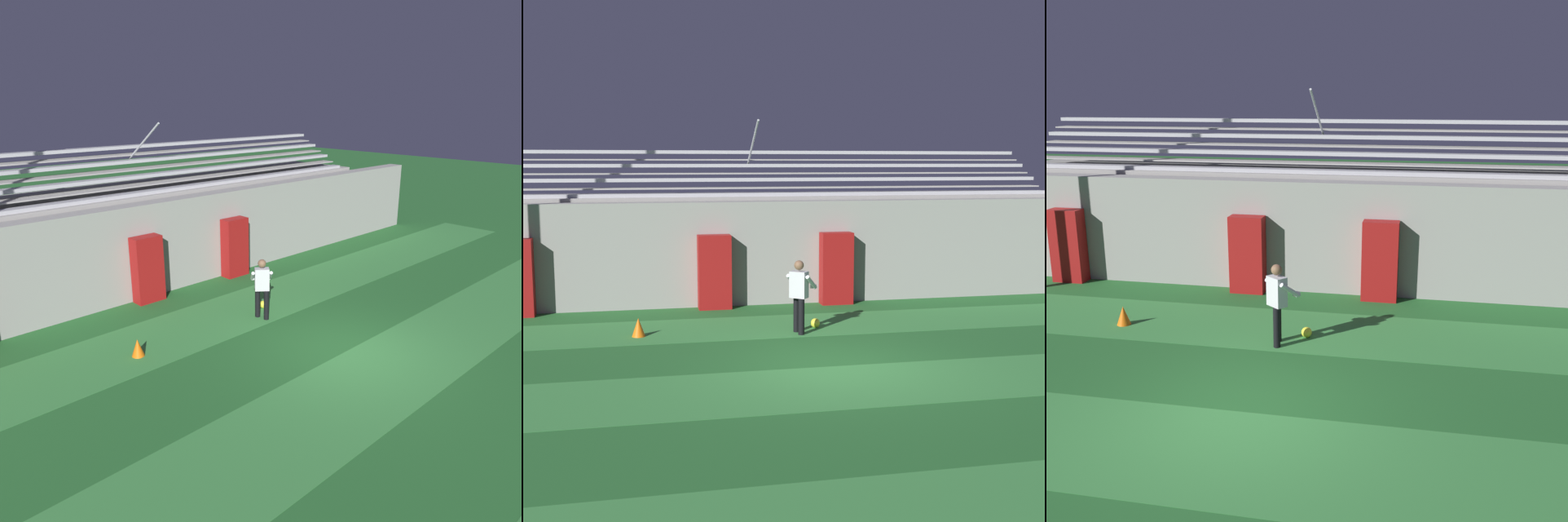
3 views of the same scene
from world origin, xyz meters
TOP-DOWN VIEW (x-y plane):
  - ground_plane at (0.00, 0.00)m, footprint 80.00×80.00m
  - turf_stripe_near at (0.00, -6.00)m, footprint 28.00×2.39m
  - turf_stripe_mid at (0.00, -1.21)m, footprint 28.00×2.39m
  - turf_stripe_far at (0.00, 3.58)m, footprint 28.00×2.39m
  - back_wall at (0.00, 6.50)m, footprint 24.00×0.60m
  - padding_pillar_gate_left at (-1.67, 5.95)m, footprint 0.86×0.44m
  - padding_pillar_gate_right at (1.67, 5.95)m, footprint 0.86×0.44m
  - bleacher_stand at (-0.00, 8.49)m, footprint 18.00×3.35m
  - goalkeeper at (-0.10, 2.77)m, footprint 0.74×0.73m
  - soccer_ball at (0.39, 3.23)m, footprint 0.22×0.22m
  - traffic_cone at (-3.68, 3.18)m, footprint 0.30×0.30m

SIDE VIEW (x-z plane):
  - ground_plane at x=0.00m, z-range 0.00..0.00m
  - turf_stripe_near at x=0.00m, z-range 0.00..0.01m
  - turf_stripe_mid at x=0.00m, z-range 0.00..0.01m
  - turf_stripe_far at x=0.00m, z-range 0.00..0.01m
  - soccer_ball at x=0.39m, z-range 0.00..0.22m
  - traffic_cone at x=-3.68m, z-range 0.00..0.42m
  - goalkeeper at x=-0.10m, z-range 0.12..1.79m
  - padding_pillar_gate_left at x=-1.67m, z-range 0.00..1.96m
  - padding_pillar_gate_right at x=1.67m, z-range 0.00..1.96m
  - back_wall at x=0.00m, z-range 0.00..2.80m
  - bleacher_stand at x=0.00m, z-range -1.01..4.01m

